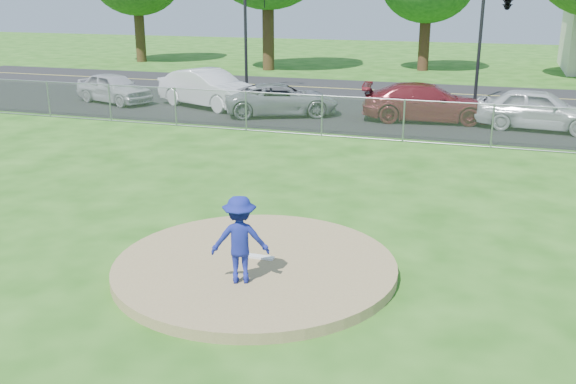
{
  "coord_description": "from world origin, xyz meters",
  "views": [
    {
      "loc": [
        4.14,
        -10.51,
        5.14
      ],
      "look_at": [
        0.0,
        2.0,
        1.0
      ],
      "focal_mm": 40.0,
      "sensor_mm": 36.0,
      "label": 1
    }
  ],
  "objects_px": {
    "traffic_signal_center": "(505,3)",
    "parked_car_white": "(209,88)",
    "pitcher": "(240,239)",
    "parked_car_silver": "(114,88)",
    "traffic_signal_left": "(250,26)",
    "parked_car_gray": "(281,99)",
    "traffic_cone": "(249,105)",
    "parked_car_pearl": "(539,109)",
    "parked_car_darkred": "(427,102)"
  },
  "relations": [
    {
      "from": "parked_car_silver",
      "to": "parked_car_darkred",
      "type": "relative_size",
      "value": 0.79
    },
    {
      "from": "traffic_signal_center",
      "to": "parked_car_white",
      "type": "height_order",
      "value": "traffic_signal_center"
    },
    {
      "from": "traffic_signal_left",
      "to": "parked_car_pearl",
      "type": "relative_size",
      "value": 1.22
    },
    {
      "from": "pitcher",
      "to": "parked_car_pearl",
      "type": "height_order",
      "value": "pitcher"
    },
    {
      "from": "traffic_cone",
      "to": "parked_car_darkred",
      "type": "relative_size",
      "value": 0.13
    },
    {
      "from": "parked_car_darkred",
      "to": "parked_car_white",
      "type": "bearing_deg",
      "value": 80.95
    },
    {
      "from": "parked_car_pearl",
      "to": "parked_car_white",
      "type": "bearing_deg",
      "value": 94.01
    },
    {
      "from": "parked_car_gray",
      "to": "parked_car_darkred",
      "type": "bearing_deg",
      "value": -108.46
    },
    {
      "from": "parked_car_white",
      "to": "parked_car_gray",
      "type": "height_order",
      "value": "parked_car_white"
    },
    {
      "from": "traffic_cone",
      "to": "parked_car_pearl",
      "type": "relative_size",
      "value": 0.15
    },
    {
      "from": "traffic_cone",
      "to": "parked_car_pearl",
      "type": "height_order",
      "value": "parked_car_pearl"
    },
    {
      "from": "traffic_cone",
      "to": "parked_car_white",
      "type": "distance_m",
      "value": 2.54
    },
    {
      "from": "parked_car_gray",
      "to": "parked_car_pearl",
      "type": "bearing_deg",
      "value": -113.05
    },
    {
      "from": "traffic_cone",
      "to": "parked_car_pearl",
      "type": "distance_m",
      "value": 11.88
    },
    {
      "from": "parked_car_silver",
      "to": "parked_car_gray",
      "type": "xyz_separation_m",
      "value": [
        8.63,
        -0.5,
        -0.03
      ]
    },
    {
      "from": "parked_car_gray",
      "to": "pitcher",
      "type": "bearing_deg",
      "value": 172.2
    },
    {
      "from": "traffic_signal_left",
      "to": "parked_car_darkred",
      "type": "distance_m",
      "value": 11.96
    },
    {
      "from": "pitcher",
      "to": "parked_car_darkred",
      "type": "relative_size",
      "value": 0.3
    },
    {
      "from": "traffic_signal_left",
      "to": "parked_car_gray",
      "type": "distance_m",
      "value": 8.09
    },
    {
      "from": "parked_car_pearl",
      "to": "parked_car_silver",
      "type": "bearing_deg",
      "value": 95.56
    },
    {
      "from": "traffic_signal_center",
      "to": "traffic_cone",
      "type": "height_order",
      "value": "traffic_signal_center"
    },
    {
      "from": "parked_car_white",
      "to": "parked_car_pearl",
      "type": "height_order",
      "value": "parked_car_white"
    },
    {
      "from": "traffic_signal_left",
      "to": "parked_car_gray",
      "type": "xyz_separation_m",
      "value": [
        4.0,
        -6.5,
        -2.68
      ]
    },
    {
      "from": "traffic_cone",
      "to": "parked_car_silver",
      "type": "height_order",
      "value": "parked_car_silver"
    },
    {
      "from": "traffic_cone",
      "to": "parked_car_white",
      "type": "height_order",
      "value": "parked_car_white"
    },
    {
      "from": "parked_car_gray",
      "to": "parked_car_white",
      "type": "bearing_deg",
      "value": 53.77
    },
    {
      "from": "parked_car_silver",
      "to": "parked_car_white",
      "type": "relative_size",
      "value": 0.8
    },
    {
      "from": "pitcher",
      "to": "parked_car_silver",
      "type": "height_order",
      "value": "pitcher"
    },
    {
      "from": "parked_car_pearl",
      "to": "traffic_signal_left",
      "type": "bearing_deg",
      "value": 72.78
    },
    {
      "from": "traffic_signal_left",
      "to": "traffic_signal_center",
      "type": "bearing_deg",
      "value": -0.0
    },
    {
      "from": "pitcher",
      "to": "traffic_cone",
      "type": "relative_size",
      "value": 2.24
    },
    {
      "from": "traffic_signal_center",
      "to": "parked_car_darkred",
      "type": "distance_m",
      "value": 7.51
    },
    {
      "from": "traffic_signal_center",
      "to": "parked_car_white",
      "type": "bearing_deg",
      "value": -155.58
    },
    {
      "from": "pitcher",
      "to": "parked_car_silver",
      "type": "relative_size",
      "value": 0.38
    },
    {
      "from": "parked_car_white",
      "to": "parked_car_darkred",
      "type": "xyz_separation_m",
      "value": [
        9.9,
        -0.19,
        -0.09
      ]
    },
    {
      "from": "traffic_signal_left",
      "to": "traffic_cone",
      "type": "relative_size",
      "value": 7.94
    },
    {
      "from": "traffic_cone",
      "to": "parked_car_silver",
      "type": "xyz_separation_m",
      "value": [
        -7.14,
        0.58,
        0.36
      ]
    },
    {
      "from": "pitcher",
      "to": "traffic_cone",
      "type": "bearing_deg",
      "value": -88.59
    },
    {
      "from": "parked_car_silver",
      "to": "traffic_signal_left",
      "type": "bearing_deg",
      "value": -18.57
    },
    {
      "from": "traffic_signal_left",
      "to": "parked_car_silver",
      "type": "height_order",
      "value": "traffic_signal_left"
    },
    {
      "from": "traffic_signal_left",
      "to": "parked_car_pearl",
      "type": "height_order",
      "value": "traffic_signal_left"
    },
    {
      "from": "pitcher",
      "to": "traffic_cone",
      "type": "xyz_separation_m",
      "value": [
        -6.32,
        16.28,
        -0.63
      ]
    },
    {
      "from": "parked_car_white",
      "to": "parked_car_silver",
      "type": "bearing_deg",
      "value": 116.29
    },
    {
      "from": "traffic_signal_left",
      "to": "parked_car_silver",
      "type": "xyz_separation_m",
      "value": [
        -4.63,
        -6.01,
        -2.64
      ]
    },
    {
      "from": "parked_car_gray",
      "to": "traffic_cone",
      "type": "bearing_deg",
      "value": 69.06
    },
    {
      "from": "traffic_signal_center",
      "to": "traffic_cone",
      "type": "relative_size",
      "value": 7.94
    },
    {
      "from": "parked_car_darkred",
      "to": "parked_car_silver",
      "type": "bearing_deg",
      "value": 82.53
    },
    {
      "from": "traffic_signal_left",
      "to": "pitcher",
      "type": "relative_size",
      "value": 3.54
    },
    {
      "from": "pitcher",
      "to": "parked_car_pearl",
      "type": "xyz_separation_m",
      "value": [
        5.55,
        16.58,
        -0.2
      ]
    },
    {
      "from": "pitcher",
      "to": "parked_car_darkred",
      "type": "distance_m",
      "value": 17.03
    }
  ]
}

